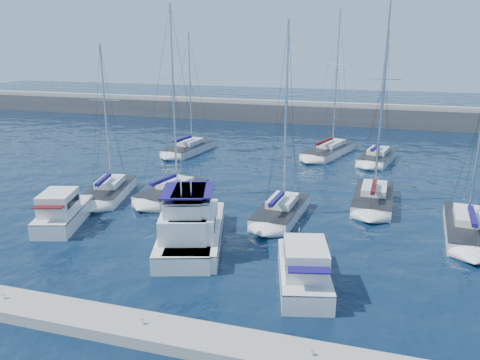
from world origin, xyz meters
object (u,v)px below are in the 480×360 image
(motor_yacht_stbd_outer, at_px, (304,271))
(sailboat_back_a, at_px, (189,148))
(motor_yacht_port_outer, at_px, (62,213))
(sailboat_mid_b, at_px, (173,191))
(motor_yacht_stbd_inner, at_px, (196,229))
(motor_yacht_port_inner, at_px, (187,230))
(sailboat_back_c, at_px, (377,157))
(sailboat_mid_c, at_px, (281,211))
(sailboat_back_b, at_px, (329,150))
(sailboat_mid_e, at_px, (468,228))
(sailboat_mid_a, at_px, (109,191))
(sailboat_mid_d, at_px, (373,198))

(motor_yacht_stbd_outer, height_order, sailboat_back_a, sailboat_back_a)
(motor_yacht_port_outer, relative_size, sailboat_mid_b, 0.42)
(motor_yacht_port_outer, xyz_separation_m, motor_yacht_stbd_inner, (11.00, -0.41, 0.19))
(motor_yacht_port_inner, distance_m, sailboat_back_c, 30.07)
(sailboat_mid_b, bearing_deg, motor_yacht_stbd_outer, -29.06)
(motor_yacht_stbd_outer, relative_size, sailboat_back_a, 0.50)
(motor_yacht_port_inner, height_order, sailboat_mid_b, sailboat_mid_b)
(sailboat_back_a, bearing_deg, motor_yacht_port_inner, -58.77)
(sailboat_mid_b, height_order, sailboat_back_c, sailboat_mid_b)
(sailboat_mid_c, bearing_deg, sailboat_back_b, 91.19)
(motor_yacht_port_inner, height_order, sailboat_mid_e, sailboat_mid_e)
(motor_yacht_stbd_inner, xyz_separation_m, sailboat_mid_a, (-11.32, 7.38, -0.62))
(motor_yacht_stbd_inner, bearing_deg, sailboat_mid_d, 30.69)
(sailboat_mid_a, bearing_deg, motor_yacht_stbd_inner, -46.29)
(motor_yacht_port_outer, height_order, sailboat_back_a, sailboat_back_a)
(sailboat_mid_a, bearing_deg, sailboat_back_b, 38.79)
(sailboat_mid_c, bearing_deg, motor_yacht_port_outer, -153.30)
(motor_yacht_port_outer, height_order, sailboat_mid_d, sailboat_mid_d)
(sailboat_mid_a, bearing_deg, sailboat_mid_b, 0.71)
(motor_yacht_stbd_outer, distance_m, sailboat_mid_e, 14.78)
(motor_yacht_port_outer, relative_size, sailboat_mid_e, 0.48)
(motor_yacht_stbd_outer, height_order, sailboat_mid_b, sailboat_mid_b)
(sailboat_back_c, bearing_deg, sailboat_mid_e, -59.66)
(sailboat_mid_c, distance_m, sailboat_back_b, 22.64)
(motor_yacht_stbd_inner, bearing_deg, sailboat_mid_b, 107.45)
(sailboat_back_c, bearing_deg, motor_yacht_port_outer, -118.07)
(motor_yacht_port_outer, relative_size, sailboat_back_a, 0.47)
(motor_yacht_stbd_outer, relative_size, sailboat_back_b, 0.43)
(motor_yacht_stbd_inner, xyz_separation_m, motor_yacht_stbd_outer, (7.93, -3.51, -0.19))
(motor_yacht_stbd_inner, relative_size, sailboat_back_b, 0.59)
(sailboat_mid_e, bearing_deg, sailboat_back_c, 112.81)
(sailboat_mid_c, relative_size, sailboat_mid_d, 0.91)
(sailboat_mid_b, xyz_separation_m, sailboat_mid_c, (10.25, -2.05, -0.02))
(sailboat_back_a, distance_m, sailboat_back_c, 22.70)
(motor_yacht_stbd_outer, distance_m, sailboat_mid_c, 10.78)
(motor_yacht_stbd_outer, xyz_separation_m, sailboat_back_a, (-19.05, 28.89, -0.42))
(sailboat_mid_a, distance_m, sailboat_mid_e, 29.43)
(sailboat_mid_b, bearing_deg, sailboat_back_c, 59.60)
(motor_yacht_stbd_outer, bearing_deg, motor_yacht_stbd_inner, 142.46)
(motor_yacht_port_outer, bearing_deg, sailboat_mid_c, 5.60)
(motor_yacht_port_inner, distance_m, sailboat_mid_b, 10.53)
(motor_yacht_port_inner, relative_size, sailboat_back_a, 0.69)
(motor_yacht_stbd_outer, bearing_deg, motor_yacht_port_outer, 154.62)
(sailboat_mid_b, bearing_deg, motor_yacht_port_inner, -47.55)
(sailboat_mid_b, height_order, sailboat_mid_c, sailboat_mid_b)
(sailboat_mid_a, xyz_separation_m, sailboat_back_b, (17.14, 21.93, 0.01))
(sailboat_mid_b, height_order, sailboat_mid_d, sailboat_mid_d)
(sailboat_mid_c, relative_size, sailboat_back_b, 0.89)
(sailboat_mid_c, distance_m, sailboat_mid_d, 8.77)
(motor_yacht_stbd_inner, height_order, sailboat_mid_a, sailboat_mid_a)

